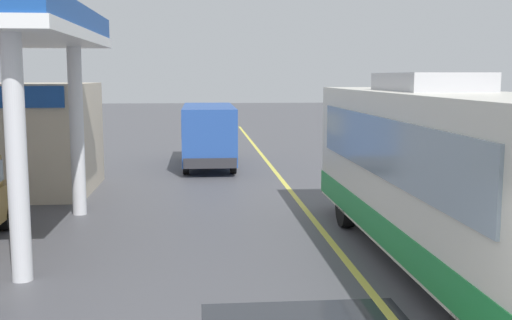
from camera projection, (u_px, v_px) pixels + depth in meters
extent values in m
plane|color=#4C4C51|center=(271.00, 166.00, 25.33)|extent=(120.00, 120.00, 0.00)
cube|color=#D8CC4C|center=(288.00, 187.00, 20.39)|extent=(0.16, 50.00, 0.01)
cube|color=silver|center=(445.00, 170.00, 11.70)|extent=(2.50, 11.00, 2.90)
cube|color=#1E8C3F|center=(443.00, 227.00, 11.85)|extent=(2.54, 11.04, 0.56)
cube|color=#8C9EAD|center=(380.00, 147.00, 11.53)|extent=(0.06, 9.35, 1.10)
cube|color=#8C9EAD|center=(511.00, 145.00, 11.76)|extent=(0.06, 9.35, 1.10)
cube|color=#B2B2B7|center=(429.00, 82.00, 12.47)|extent=(1.60, 2.80, 0.36)
cylinder|color=black|center=(346.00, 206.00, 15.05)|extent=(0.30, 1.00, 1.00)
cylinder|color=black|center=(434.00, 205.00, 15.24)|extent=(0.30, 1.00, 1.00)
cylinder|color=silver|center=(16.00, 153.00, 10.82)|extent=(0.36, 0.36, 4.60)
cylinder|color=silver|center=(77.00, 127.00, 16.15)|extent=(0.36, 0.36, 4.60)
cylinder|color=black|center=(7.00, 217.00, 14.73)|extent=(0.20, 0.64, 0.64)
cube|color=#264C9E|center=(209.00, 132.00, 25.07)|extent=(2.00, 6.00, 2.10)
cube|color=#8C9EAD|center=(209.00, 122.00, 25.02)|extent=(2.04, 5.10, 0.80)
cube|color=#2D2D33|center=(210.00, 163.00, 22.17)|extent=(1.90, 0.16, 0.36)
cylinder|color=black|center=(186.00, 164.00, 23.15)|extent=(0.22, 0.76, 0.76)
cylinder|color=black|center=(233.00, 163.00, 23.31)|extent=(0.22, 0.76, 0.76)
cylinder|color=black|center=(188.00, 151.00, 27.10)|extent=(0.22, 0.76, 0.76)
cylinder|color=black|center=(228.00, 151.00, 27.26)|extent=(0.22, 0.76, 0.76)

